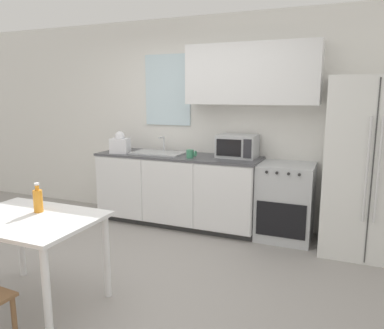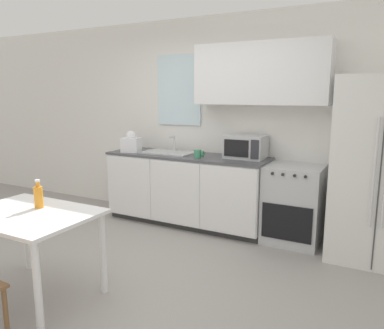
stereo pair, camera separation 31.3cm
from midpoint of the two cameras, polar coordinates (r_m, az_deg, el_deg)
ground_plane at (r=3.72m, az=-7.66°, el=-16.76°), size 12.00×12.00×0.00m
wall_back at (r=4.97m, az=6.10°, el=7.61°), size 12.00×0.38×2.70m
kitchen_counter at (r=4.96m, az=1.01°, el=-3.78°), size 2.17×0.66×0.93m
oven_range at (r=4.55m, az=17.11°, el=-5.83°), size 0.63×0.61×0.91m
refrigerator at (r=4.31m, az=28.75°, el=-0.83°), size 0.92×0.77×1.89m
kitchen_sink at (r=5.01m, az=-1.84°, el=1.89°), size 0.68×0.42×0.22m
microwave at (r=4.66m, az=10.11°, el=2.67°), size 0.48×0.36×0.28m
coffee_mug at (r=4.62m, az=2.93°, el=1.62°), size 0.13×0.09×0.10m
grocery_bag_0 at (r=5.14m, az=-7.53°, el=3.25°), size 0.28×0.25×0.29m
dining_table at (r=3.35m, az=-21.22°, el=-8.67°), size 1.09×0.80×0.75m
drink_bottle at (r=3.39m, az=-19.95°, el=-4.61°), size 0.08×0.08×0.25m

